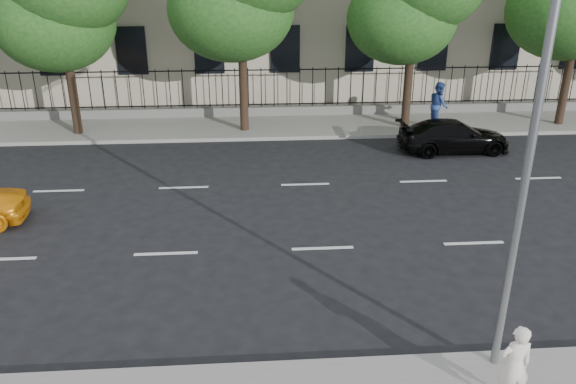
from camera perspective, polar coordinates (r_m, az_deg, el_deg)
name	(u,v)px	position (r m, az deg, el deg)	size (l,w,h in m)	color
ground	(337,303)	(12.44, 5.04, -11.14)	(120.00, 120.00, 0.00)	black
far_sidewalk	(290,125)	(25.22, 0.17, 6.78)	(60.00, 4.00, 0.15)	gray
lane_markings	(313,212)	(16.57, 2.54, -2.06)	(49.60, 4.62, 0.01)	silver
iron_fence	(287,104)	(26.72, -0.11, 8.94)	(30.00, 0.50, 2.20)	slate
street_light	(525,80)	(9.65, 22.90, 10.47)	(0.25, 3.32, 8.05)	slate
black_sedan	(453,136)	(22.62, 16.46, 5.46)	(1.74, 4.29, 1.24)	black
woman_near	(515,365)	(10.03, 22.03, -16.02)	(0.54, 0.35, 1.48)	white
pedestrian_far	(439,105)	(25.30, 15.04, 8.54)	(0.95, 0.74, 1.96)	#2C468F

